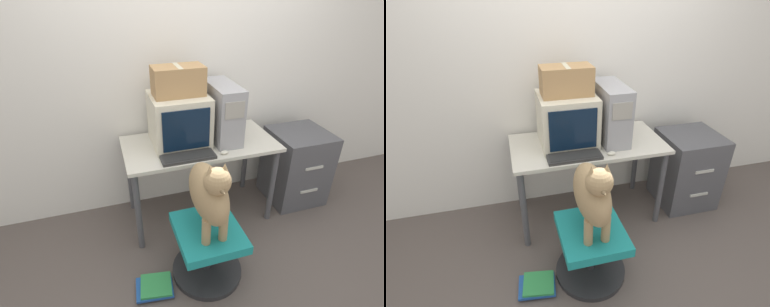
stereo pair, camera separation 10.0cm
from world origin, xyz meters
TOP-DOWN VIEW (x-y plane):
  - ground_plane at (0.00, 0.00)m, footprint 12.00×12.00m
  - wall_back at (0.00, 0.70)m, footprint 8.00×0.05m
  - desk at (0.00, 0.32)m, footprint 1.29×0.64m
  - crt_monitor at (-0.16, 0.37)m, footprint 0.45×0.44m
  - pc_tower at (0.20, 0.35)m, footprint 0.21×0.50m
  - keyboard at (-0.17, 0.10)m, footprint 0.42×0.17m
  - computer_mouse at (0.12, 0.07)m, footprint 0.07×0.04m
  - office_chair at (-0.16, -0.35)m, footprint 0.53×0.53m
  - dog at (-0.16, -0.35)m, footprint 0.22×0.52m
  - filing_cabinet at (1.00, 0.29)m, footprint 0.52×0.52m
  - cardboard_box at (-0.16, 0.37)m, footprint 0.40×0.22m
  - book_stack_floor at (-0.57, -0.39)m, footprint 0.28×0.24m

SIDE VIEW (x-z plane):
  - ground_plane at x=0.00m, z-range 0.00..0.00m
  - book_stack_floor at x=-0.57m, z-range 0.00..0.06m
  - office_chair at x=-0.16m, z-range 0.02..0.47m
  - filing_cabinet at x=1.00m, z-range 0.00..0.73m
  - desk at x=0.00m, z-range 0.28..1.05m
  - dog at x=-0.16m, z-range 0.46..1.05m
  - keyboard at x=-0.17m, z-range 0.77..0.80m
  - computer_mouse at x=0.12m, z-range 0.77..0.80m
  - crt_monitor at x=-0.16m, z-range 0.77..1.18m
  - pc_tower at x=0.20m, z-range 0.77..1.24m
  - cardboard_box at x=-0.16m, z-range 1.18..1.41m
  - wall_back at x=0.00m, z-range 0.00..2.60m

